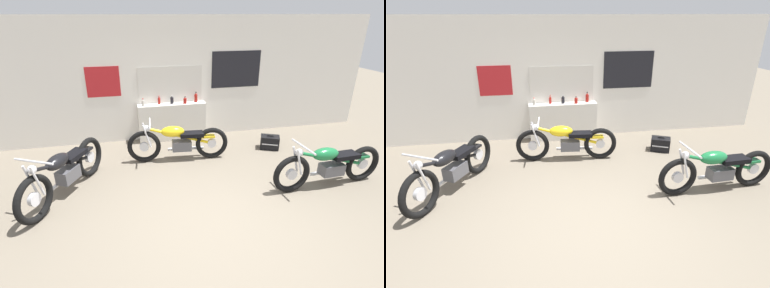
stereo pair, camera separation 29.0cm
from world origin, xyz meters
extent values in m
plane|color=#706656|center=(0.00, 0.00, 0.00)|extent=(24.00, 24.00, 0.00)
cube|color=silver|center=(0.00, 3.56, 1.40)|extent=(10.00, 0.06, 2.80)
cube|color=silver|center=(-0.02, 3.52, 1.31)|extent=(1.43, 0.01, 0.75)
cube|color=beige|center=(-0.02, 3.52, 1.31)|extent=(1.49, 0.01, 0.81)
cube|color=black|center=(1.57, 3.52, 1.59)|extent=(1.20, 0.01, 0.85)
cube|color=#B21E23|center=(-1.52, 3.52, 1.43)|extent=(0.73, 0.01, 0.66)
cube|color=silver|center=(-0.02, 3.38, 0.44)|extent=(1.59, 0.28, 0.88)
cylinder|color=#B7B2A8|center=(-0.69, 3.34, 0.95)|extent=(0.07, 0.07, 0.13)
cone|color=#B7B2A8|center=(-0.69, 3.34, 1.03)|extent=(0.06, 0.06, 0.04)
cylinder|color=red|center=(-0.69, 3.34, 1.05)|extent=(0.03, 0.03, 0.01)
cylinder|color=maroon|center=(-0.31, 3.42, 0.95)|extent=(0.06, 0.06, 0.14)
cone|color=maroon|center=(-0.31, 3.42, 1.04)|extent=(0.05, 0.05, 0.04)
cylinder|color=red|center=(-0.31, 3.42, 1.07)|extent=(0.02, 0.02, 0.02)
cylinder|color=black|center=(-0.02, 3.40, 0.95)|extent=(0.07, 0.07, 0.14)
cone|color=black|center=(-0.02, 3.40, 1.04)|extent=(0.06, 0.06, 0.04)
cylinder|color=silver|center=(-0.02, 3.40, 1.07)|extent=(0.03, 0.03, 0.02)
cylinder|color=maroon|center=(0.28, 3.35, 0.94)|extent=(0.07, 0.07, 0.12)
cone|color=maroon|center=(0.28, 3.35, 1.02)|extent=(0.06, 0.06, 0.03)
cylinder|color=black|center=(0.28, 3.35, 1.04)|extent=(0.03, 0.03, 0.01)
cylinder|color=maroon|center=(0.56, 3.41, 0.97)|extent=(0.08, 0.08, 0.17)
cone|color=maroon|center=(0.56, 3.41, 1.08)|extent=(0.06, 0.06, 0.05)
cylinder|color=black|center=(0.56, 3.41, 1.12)|extent=(0.03, 0.03, 0.02)
torus|color=black|center=(1.55, 0.61, 0.34)|extent=(0.68, 0.13, 0.68)
cylinder|color=silver|center=(1.55, 0.61, 0.34)|extent=(0.19, 0.08, 0.18)
torus|color=black|center=(2.99, 0.67, 0.34)|extent=(0.68, 0.13, 0.68)
cylinder|color=silver|center=(2.99, 0.67, 0.34)|extent=(0.19, 0.08, 0.18)
cube|color=#4C4C51|center=(2.34, 0.64, 0.32)|extent=(0.41, 0.24, 0.20)
cylinder|color=#196B38|center=(2.34, 0.64, 0.52)|extent=(1.31, 0.12, 0.42)
ellipsoid|color=#196B38|center=(2.15, 0.64, 0.64)|extent=(0.50, 0.26, 0.22)
cube|color=black|center=(2.55, 0.65, 0.56)|extent=(0.50, 0.26, 0.08)
cube|color=#196B38|center=(2.90, 0.67, 0.50)|extent=(0.29, 0.15, 0.04)
cylinder|color=silver|center=(1.62, 0.55, 0.58)|extent=(0.17, 0.04, 0.48)
cylinder|color=silver|center=(1.62, 0.67, 0.58)|extent=(0.17, 0.04, 0.48)
cylinder|color=silver|center=(1.69, 0.61, 0.83)|extent=(0.06, 0.64, 0.03)
sphere|color=silver|center=(1.63, 0.61, 0.73)|extent=(0.13, 0.13, 0.13)
cylinder|color=silver|center=(2.43, 0.79, 0.19)|extent=(0.79, 0.10, 0.06)
torus|color=black|center=(-2.47, 0.72, 0.37)|extent=(0.43, 0.70, 0.74)
cylinder|color=silver|center=(-2.47, 0.72, 0.37)|extent=(0.16, 0.21, 0.20)
torus|color=black|center=(-1.82, 1.99, 0.37)|extent=(0.43, 0.70, 0.74)
cylinder|color=silver|center=(-1.82, 1.99, 0.37)|extent=(0.16, 0.21, 0.20)
cube|color=#4C4C51|center=(-2.11, 1.42, 0.35)|extent=(0.38, 0.46, 0.22)
cylinder|color=black|center=(-2.11, 1.42, 0.57)|extent=(0.65, 1.18, 0.46)
ellipsoid|color=black|center=(-2.20, 1.25, 0.68)|extent=(0.44, 0.54, 0.22)
cube|color=black|center=(-2.01, 1.61, 0.60)|extent=(0.44, 0.54, 0.08)
cube|color=black|center=(-1.86, 1.91, 0.54)|extent=(0.26, 0.32, 0.04)
cylinder|color=silver|center=(-2.39, 0.75, 0.64)|extent=(0.11, 0.17, 0.53)
cylinder|color=silver|center=(-2.50, 0.81, 0.64)|extent=(0.11, 0.17, 0.53)
cylinder|color=silver|center=(-2.41, 0.84, 0.91)|extent=(0.58, 0.32, 0.03)
sphere|color=silver|center=(-2.44, 0.79, 0.81)|extent=(0.13, 0.13, 0.13)
cylinder|color=silver|center=(-2.19, 1.57, 0.20)|extent=(0.42, 0.73, 0.06)
torus|color=black|center=(-0.78, 2.30, 0.34)|extent=(0.68, 0.16, 0.68)
cylinder|color=silver|center=(-0.78, 2.30, 0.34)|extent=(0.19, 0.08, 0.19)
torus|color=black|center=(0.60, 2.17, 0.34)|extent=(0.68, 0.16, 0.68)
cylinder|color=silver|center=(0.60, 2.17, 0.34)|extent=(0.19, 0.08, 0.19)
cube|color=#4C4C51|center=(-0.02, 2.23, 0.32)|extent=(0.41, 0.25, 0.20)
cylinder|color=yellow|center=(-0.02, 2.23, 0.52)|extent=(1.27, 0.17, 0.42)
ellipsoid|color=yellow|center=(-0.20, 2.24, 0.64)|extent=(0.49, 0.28, 0.22)
cube|color=black|center=(0.19, 2.21, 0.56)|extent=(0.49, 0.28, 0.08)
cube|color=yellow|center=(0.52, 2.18, 0.50)|extent=(0.29, 0.16, 0.04)
cylinder|color=silver|center=(-0.72, 2.23, 0.58)|extent=(0.17, 0.05, 0.48)
cylinder|color=silver|center=(-0.71, 2.35, 0.58)|extent=(0.17, 0.05, 0.48)
cylinder|color=silver|center=(-0.64, 2.28, 0.83)|extent=(0.09, 0.64, 0.03)
sphere|color=silver|center=(-0.70, 2.29, 0.73)|extent=(0.13, 0.13, 0.13)
cylinder|color=silver|center=(0.09, 2.36, 0.19)|extent=(0.77, 0.13, 0.06)
cube|color=black|center=(2.03, 2.35, 0.15)|extent=(0.49, 0.43, 0.29)
cube|color=silver|center=(1.96, 2.22, 0.15)|extent=(0.32, 0.16, 0.02)
cube|color=black|center=(2.03, 2.35, 0.31)|extent=(0.14, 0.08, 0.02)
camera|label=1|loc=(-1.06, -3.31, 2.83)|focal=28.00mm
camera|label=2|loc=(-0.78, -3.37, 2.83)|focal=28.00mm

